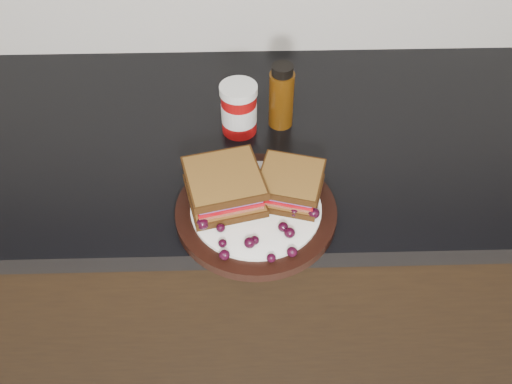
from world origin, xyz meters
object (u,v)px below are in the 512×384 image
sandwich_left (224,187)px  oil_bottle (281,96)px  plate (256,212)px  condiment_jar (239,109)px

sandwich_left → oil_bottle: oil_bottle is taller
oil_bottle → sandwich_left: bearing=-115.7°
sandwich_left → plate: bearing=-35.1°
sandwich_left → condiment_jar: size_ratio=1.16×
sandwich_left → oil_bottle: size_ratio=0.90×
condiment_jar → oil_bottle: size_ratio=0.78×
plate → condiment_jar: size_ratio=2.59×
sandwich_left → condiment_jar: 0.21m
plate → sandwich_left: sandwich_left is taller
plate → oil_bottle: oil_bottle is taller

